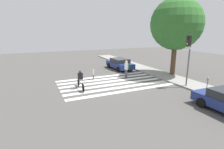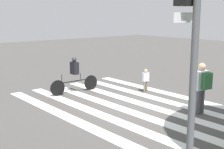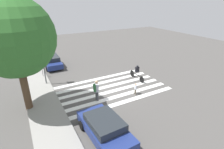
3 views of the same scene
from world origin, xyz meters
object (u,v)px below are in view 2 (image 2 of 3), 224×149
at_px(pedestrian_adult_yellow_jacket, 202,84).
at_px(pedestrian_adult_tall_backpack, 146,79).
at_px(traffic_light, 189,29).
at_px(cyclist_mid_street, 75,74).

relative_size(pedestrian_adult_yellow_jacket, pedestrian_adult_tall_backpack, 1.71).
bearing_deg(pedestrian_adult_tall_backpack, traffic_light, -118.78).
distance_m(pedestrian_adult_yellow_jacket, pedestrian_adult_tall_backpack, 3.57).
height_order(traffic_light, pedestrian_adult_tall_backpack, traffic_light).
bearing_deg(traffic_light, pedestrian_adult_yellow_jacket, -149.09).
relative_size(traffic_light, pedestrian_adult_tall_backpack, 4.35).
relative_size(pedestrian_adult_tall_backpack, cyclist_mid_street, 0.44).
distance_m(pedestrian_adult_tall_backpack, cyclist_mid_street, 3.23).
xyz_separation_m(pedestrian_adult_yellow_jacket, pedestrian_adult_tall_backpack, (-0.75, -3.46, -0.47)).
bearing_deg(pedestrian_adult_yellow_jacket, traffic_light, -139.25).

